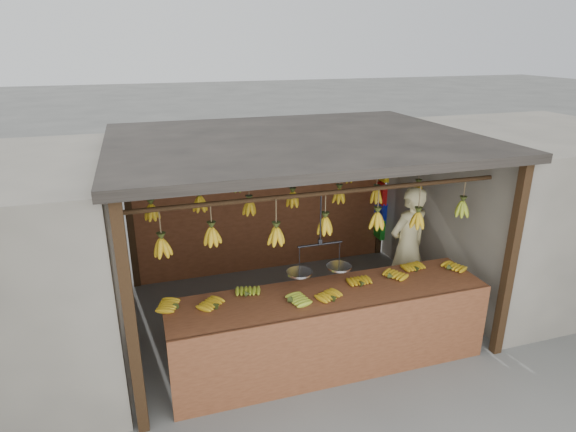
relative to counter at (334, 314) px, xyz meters
name	(u,v)px	position (x,y,z in m)	size (l,w,h in m)	color
ground	(295,314)	(-0.03, 1.23, -0.71)	(80.00, 80.00, 0.00)	#5B5B57
stall	(287,166)	(-0.03, 1.55, 1.26)	(4.30, 3.30, 2.40)	black
neighbor_right	(526,207)	(3.57, 1.23, 0.44)	(3.00, 3.00, 2.30)	slate
counter	(334,314)	(0.00, 0.00, 0.00)	(3.50, 0.80, 0.96)	brown
hanging_bananas	(295,199)	(-0.03, 1.23, 0.91)	(3.61, 2.25, 0.39)	#C49514
balance_scale	(319,266)	(-0.09, 0.23, 0.48)	(0.73, 0.27, 0.87)	black
vendor	(408,246)	(1.53, 1.09, 0.13)	(0.61, 0.40, 1.68)	beige
bag_bundles	(381,201)	(1.91, 2.58, 0.27)	(0.08, 0.26, 1.34)	yellow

